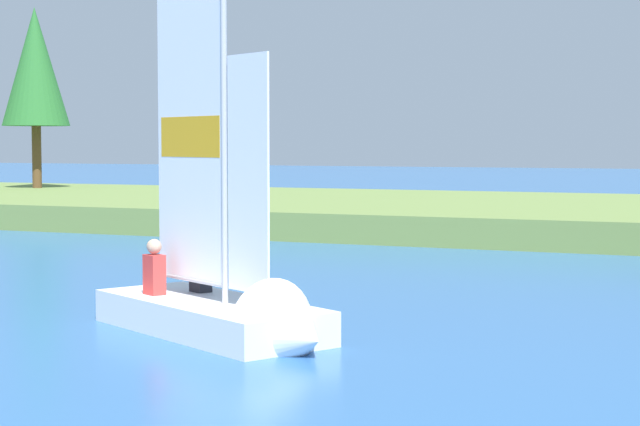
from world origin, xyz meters
TOP-DOWN VIEW (x-y plane):
  - shore_bank at (0.00, 26.74)m, footprint 80.00×13.48m
  - shoreline_tree_centre at (-17.80, 29.37)m, footprint 2.55×2.55m
  - sailboat at (2.28, 7.74)m, footprint 4.23×3.10m

SIDE VIEW (x-z plane):
  - shore_bank at x=0.00m, z-range 0.00..0.72m
  - sailboat at x=2.28m, z-range -2.49..3.36m
  - shoreline_tree_centre at x=-17.80m, z-range 1.88..8.75m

